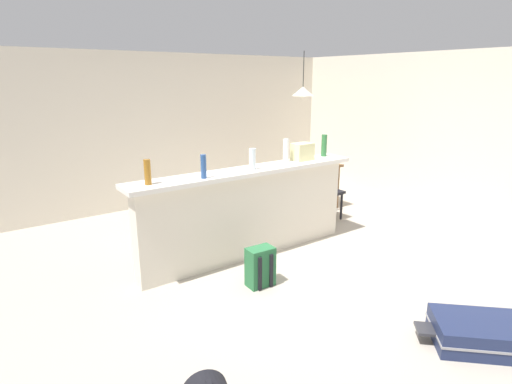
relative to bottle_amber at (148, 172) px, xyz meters
The scene contains 16 objects.
ground_plane 2.09m from the bottle_amber, 11.93° to the right, with size 13.00×13.00×0.05m, color #ADA393.
wall_back 3.17m from the bottle_amber, 58.54° to the left, with size 6.60×0.10×2.50m, color silver.
wall_right 4.70m from the bottle_amber, ahead, with size 0.10×6.00×2.50m, color silver.
partition_half_wall 1.40m from the bottle_amber, ahead, with size 2.80×0.20×1.03m, color silver.
bar_countertop 1.23m from the bottle_amber, ahead, with size 2.96×0.40×0.05m, color white.
bottle_amber is the anchor object (origin of this frame).
bottle_blue 0.58m from the bottle_amber, ahead, with size 0.06×0.06×0.25m, color #284C89.
bottle_clear 1.24m from the bottle_amber, ahead, with size 0.08×0.08×0.25m, color silver.
bottle_white 1.85m from the bottle_amber, ahead, with size 0.07×0.07×0.29m, color silver.
bottle_green 2.50m from the bottle_amber, ahead, with size 0.07×0.07×0.29m, color #2D6B38.
grocery_bag 2.08m from the bottle_amber, ahead, with size 0.26×0.18×0.22m, color beige.
dining_table 3.24m from the bottle_amber, 19.57° to the left, with size 1.10×0.80×0.74m.
dining_chair_near_partition 3.07m from the bottle_amber, ahead, with size 0.43×0.43×0.93m.
pendant_lamp 3.31m from the bottle_amber, 20.40° to the left, with size 0.34×0.34×0.72m.
suitcase_flat_navy 3.24m from the bottle_amber, 55.84° to the right, with size 0.84×0.83×0.22m.
backpack_green 1.50m from the bottle_amber, 37.56° to the right, with size 0.29×0.26×0.42m.
Camera 1 is at (-3.09, -3.49, 2.11)m, focal length 28.90 mm.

